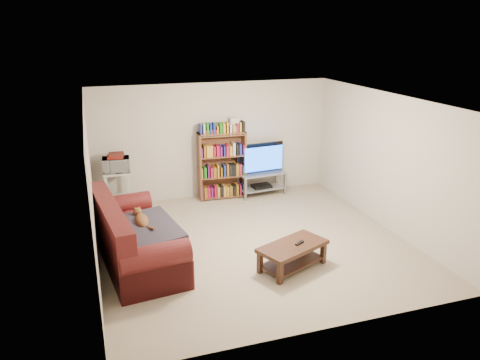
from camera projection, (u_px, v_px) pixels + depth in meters
name	position (u px, v px, depth m)	size (l,w,h in m)	color
floor	(253.00, 243.00, 7.90)	(5.00, 5.00, 0.00)	#BCA88C
ceiling	(254.00, 100.00, 7.14)	(5.00, 5.00, 0.00)	white
wall_back	(214.00, 140.00, 9.78)	(5.00, 5.00, 0.00)	silver
wall_front	(328.00, 240.00, 5.27)	(5.00, 5.00, 0.00)	silver
wall_left	(92.00, 191.00, 6.79)	(5.00, 5.00, 0.00)	silver
wall_right	(387.00, 162.00, 8.25)	(5.00, 5.00, 0.00)	silver
sofa	(131.00, 241.00, 7.16)	(1.30, 2.45, 1.00)	#591717
blanket	(145.00, 229.00, 7.03)	(0.91, 1.17, 0.10)	#302C38
cat	(142.00, 221.00, 7.19)	(0.26, 0.64, 0.19)	brown
coffee_table	(292.00, 252.00, 7.00)	(1.19, 0.91, 0.39)	#391F14
remote	(300.00, 243.00, 6.99)	(0.17, 0.05, 0.02)	black
tv_stand	(262.00, 180.00, 10.04)	(1.04, 0.54, 0.50)	#999EA3
television	(262.00, 159.00, 9.89)	(1.07, 0.14, 0.62)	black
dvd_player	(262.00, 186.00, 10.09)	(0.40, 0.28, 0.06)	black
bookshelf	(222.00, 165.00, 9.74)	(1.00, 0.35, 1.42)	brown
shelf_clutter	(226.00, 127.00, 9.52)	(0.73, 0.23, 0.28)	silver
microwave_stand	(118.00, 186.00, 9.07)	(0.53, 0.40, 0.82)	silver
microwave	(116.00, 165.00, 8.93)	(0.50, 0.34, 0.28)	silver
game_boxes	(115.00, 157.00, 8.88)	(0.30, 0.26, 0.05)	maroon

